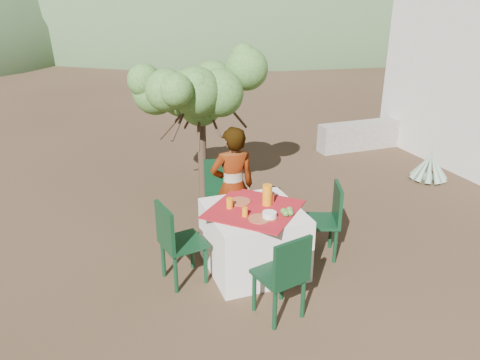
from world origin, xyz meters
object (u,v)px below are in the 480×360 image
Objects in this scene: table at (254,239)px; shrub_tree at (204,98)px; chair_near at (284,274)px; juice_pitcher at (267,195)px; chair_left at (176,240)px; chair_far at (222,192)px; chair_right at (327,217)px; person at (233,187)px; agave at (430,167)px.

shrub_tree reaches higher than table.
juice_pitcher is at bearing -115.98° from chair_near.
chair_left is 3.93× the size of juice_pitcher.
juice_pitcher reaches higher than table.
chair_far reaches higher than chair_near.
chair_far reaches higher than chair_right.
table is 2.37m from shrub_tree.
chair_far is 2.03m from chair_near.
shrub_tree is (0.01, 2.03, 1.22)m from table.
chair_near is 3.83× the size of juice_pitcher.
table is at bearing -106.16° from chair_near.
shrub_tree is (0.91, 2.02, 1.07)m from chair_left.
chair_right is at bearing 146.92° from person.
person is at bearing -77.41° from chair_far.
table is 5.38× the size of juice_pitcher.
agave is 3.98m from juice_pitcher.
chair_far is at bearing 91.87° from table.
shrub_tree reaches higher than chair_near.
chair_far is at bearing -87.04° from person.
chair_near is 3.17m from shrub_tree.
chair_left is at bearing -61.73° from chair_near.
chair_right is 0.60× the size of person.
chair_right is at bearing -151.66° from agave.
agave is at bearing 139.49° from chair_right.
person is at bearing -64.60° from chair_left.
table is 0.94m from chair_right.
table is 0.84× the size of person.
shrub_tree is at bearing 89.67° from table.
person reaches higher than juice_pitcher.
chair_right is at bearing -149.77° from chair_near.
chair_right is 1.20m from person.
table is 1.37× the size of chair_far.
chair_near is at bearing -149.62° from chair_left.
person is (0.03, 1.59, 0.26)m from chair_near.
chair_far is 1.37m from chair_left.
agave is at bearing -82.89° from chair_left.
person is 1.62m from shrub_tree.
juice_pitcher is (0.21, -1.03, 0.36)m from chair_far.
table is at bearing -101.58° from chair_left.
agave is (2.89, 1.56, -0.29)m from chair_right.
shrub_tree is (0.04, 1.39, 0.83)m from person.
chair_right is at bearing -37.41° from chair_far.
agave is (3.80, -0.51, -1.37)m from shrub_tree.
juice_pitcher reaches higher than chair_near.
shrub_tree is 3.03× the size of agave.
agave is at bearing 18.39° from chair_far.
chair_left is at bearing -114.20° from shrub_tree.
chair_right is (0.98, 0.92, -0.00)m from chair_near.
chair_near reaches higher than table.
chair_right reaches higher than agave.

